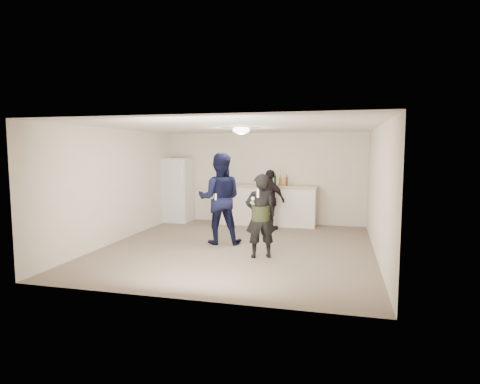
% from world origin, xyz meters
% --- Properties ---
extents(floor, '(6.00, 6.00, 0.00)m').
position_xyz_m(floor, '(0.00, 0.00, 0.00)').
color(floor, '#6B5B4C').
rests_on(floor, ground).
extents(ceiling, '(6.00, 6.00, 0.00)m').
position_xyz_m(ceiling, '(0.00, 0.00, 2.50)').
color(ceiling, silver).
rests_on(ceiling, wall_back).
extents(wall_back, '(6.00, 0.00, 6.00)m').
position_xyz_m(wall_back, '(0.00, 3.00, 1.25)').
color(wall_back, beige).
rests_on(wall_back, floor).
extents(wall_front, '(6.00, 0.00, 6.00)m').
position_xyz_m(wall_front, '(0.00, -3.00, 1.25)').
color(wall_front, beige).
rests_on(wall_front, floor).
extents(wall_left, '(0.00, 6.00, 6.00)m').
position_xyz_m(wall_left, '(-2.75, 0.00, 1.25)').
color(wall_left, beige).
rests_on(wall_left, floor).
extents(wall_right, '(0.00, 6.00, 6.00)m').
position_xyz_m(wall_right, '(2.75, 0.00, 1.25)').
color(wall_right, beige).
rests_on(wall_right, floor).
extents(counter, '(2.60, 0.56, 1.05)m').
position_xyz_m(counter, '(0.14, 2.67, 0.53)').
color(counter, white).
rests_on(counter, floor).
extents(counter_top, '(2.68, 0.64, 0.04)m').
position_xyz_m(counter_top, '(0.14, 2.67, 1.07)').
color(counter_top, '#BBB191').
rests_on(counter_top, counter).
extents(fridge, '(0.70, 0.70, 1.80)m').
position_xyz_m(fridge, '(-2.42, 2.60, 0.90)').
color(fridge, silver).
rests_on(fridge, floor).
extents(fridge_handle, '(0.02, 0.02, 0.60)m').
position_xyz_m(fridge_handle, '(-2.14, 2.23, 1.30)').
color(fridge_handle, '#B7B7BB').
rests_on(fridge_handle, fridge).
extents(ceiling_dome, '(0.36, 0.36, 0.16)m').
position_xyz_m(ceiling_dome, '(0.00, 0.30, 2.45)').
color(ceiling_dome, white).
rests_on(ceiling_dome, ceiling).
extents(shaker, '(0.08, 0.08, 0.17)m').
position_xyz_m(shaker, '(-0.07, 2.78, 1.18)').
color(shaker, '#B8B7BC').
rests_on(shaker, counter_top).
extents(man, '(1.08, 0.92, 1.97)m').
position_xyz_m(man, '(-0.47, 0.29, 0.98)').
color(man, '#0D1139').
rests_on(man, floor).
extents(woman, '(0.68, 0.58, 1.59)m').
position_xyz_m(woman, '(0.61, -0.63, 0.80)').
color(woman, black).
rests_on(woman, floor).
extents(camo_shorts, '(0.34, 0.34, 0.28)m').
position_xyz_m(camo_shorts, '(0.61, -0.63, 0.85)').
color(camo_shorts, '#293518').
rests_on(camo_shorts, woman).
extents(spectator, '(0.97, 0.77, 1.54)m').
position_xyz_m(spectator, '(0.33, 2.04, 0.77)').
color(spectator, black).
rests_on(spectator, floor).
extents(remote_man, '(0.04, 0.04, 0.15)m').
position_xyz_m(remote_man, '(-0.47, 0.01, 1.05)').
color(remote_man, white).
rests_on(remote_man, man).
extents(nunchuk_man, '(0.07, 0.07, 0.07)m').
position_xyz_m(nunchuk_man, '(-0.35, 0.04, 0.98)').
color(nunchuk_man, white).
rests_on(nunchuk_man, man).
extents(remote_woman, '(0.04, 0.04, 0.15)m').
position_xyz_m(remote_woman, '(0.61, -0.88, 1.25)').
color(remote_woman, silver).
rests_on(remote_woman, woman).
extents(nunchuk_woman, '(0.07, 0.07, 0.07)m').
position_xyz_m(nunchuk_woman, '(0.51, -0.85, 1.15)').
color(nunchuk_woman, white).
rests_on(nunchuk_woman, woman).
extents(bottle_cluster, '(0.75, 0.28, 0.27)m').
position_xyz_m(bottle_cluster, '(0.33, 2.63, 1.20)').
color(bottle_cluster, white).
rests_on(bottle_cluster, counter_top).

